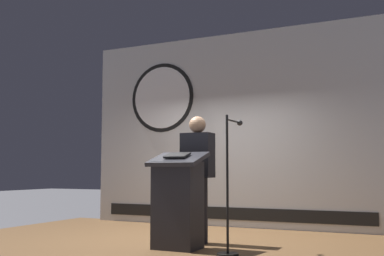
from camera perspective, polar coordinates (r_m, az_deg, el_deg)
name	(u,v)px	position (r m, az deg, el deg)	size (l,w,h in m)	color
stage_platform	(179,253)	(6.36, -1.53, -14.87)	(6.40, 4.00, 0.30)	brown
banner_display	(227,129)	(8.01, 4.24, -0.12)	(5.16, 0.12, 3.25)	silver
podium	(178,201)	(5.71, -1.73, -8.84)	(0.64, 0.49, 1.16)	#26262B
speaker_person	(198,178)	(6.11, 0.67, -6.03)	(0.40, 0.26, 1.63)	black
microphone_stand	(229,204)	(5.35, 4.53, -9.10)	(0.24, 0.58, 1.55)	black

